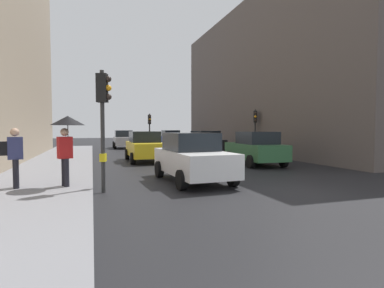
% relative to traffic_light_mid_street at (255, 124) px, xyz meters
% --- Properties ---
extents(ground_plane, '(120.00, 120.00, 0.00)m').
position_rel_traffic_light_mid_street_xyz_m(ground_plane, '(-5.46, -12.14, -2.28)').
color(ground_plane, black).
extents(sidewalk_kerb, '(3.42, 40.00, 0.16)m').
position_rel_traffic_light_mid_street_xyz_m(sidewalk_kerb, '(-12.93, -6.14, -2.20)').
color(sidewalk_kerb, gray).
rests_on(sidewalk_kerb, ground).
extents(building_facade_right, '(12.00, 25.47, 12.05)m').
position_rel_traffic_light_mid_street_xyz_m(building_facade_right, '(6.31, 3.17, 3.74)').
color(building_facade_right, '#5B514C').
rests_on(building_facade_right, ground).
extents(traffic_light_mid_street, '(0.34, 0.45, 3.31)m').
position_rel_traffic_light_mid_street_xyz_m(traffic_light_mid_street, '(0.00, 0.00, 0.00)').
color(traffic_light_mid_street, '#2D2D2D').
rests_on(traffic_light_mid_street, ground).
extents(traffic_light_near_right, '(0.45, 0.33, 3.63)m').
position_rel_traffic_light_mid_street_xyz_m(traffic_light_near_right, '(-10.90, -10.12, 0.22)').
color(traffic_light_near_right, '#2D2D2D').
rests_on(traffic_light_near_right, ground).
extents(traffic_light_far_median, '(0.25, 0.43, 3.30)m').
position_rel_traffic_light_mid_street_xyz_m(traffic_light_far_median, '(-6.23, 8.13, -0.01)').
color(traffic_light_far_median, '#2D2D2D').
rests_on(traffic_light_far_median, ground).
extents(car_dark_suv, '(2.27, 4.33, 1.76)m').
position_rel_traffic_light_mid_street_xyz_m(car_dark_suv, '(-3.08, 2.27, -1.40)').
color(car_dark_suv, black).
rests_on(car_dark_suv, ground).
extents(car_white_compact, '(2.18, 4.28, 1.76)m').
position_rel_traffic_light_mid_street_xyz_m(car_white_compact, '(-7.78, -9.07, -1.40)').
color(car_white_compact, silver).
rests_on(car_white_compact, ground).
extents(car_green_estate, '(2.19, 4.29, 1.76)m').
position_rel_traffic_light_mid_street_xyz_m(car_green_estate, '(-2.97, -5.22, -1.40)').
color(car_green_estate, '#2D6038').
rests_on(car_green_estate, ground).
extents(car_blue_van, '(2.08, 4.23, 1.76)m').
position_rel_traffic_light_mid_street_xyz_m(car_blue_van, '(-3.17, 12.58, -1.40)').
color(car_blue_van, navy).
rests_on(car_blue_van, ground).
extents(car_yellow_taxi, '(2.03, 4.20, 1.76)m').
position_rel_traffic_light_mid_street_xyz_m(car_yellow_taxi, '(-8.27, -1.65, -1.40)').
color(car_yellow_taxi, yellow).
rests_on(car_yellow_taxi, ground).
extents(car_silver_hatchback, '(2.08, 4.23, 1.76)m').
position_rel_traffic_light_mid_street_xyz_m(car_silver_hatchback, '(-8.26, 11.24, -1.40)').
color(car_silver_hatchback, '#BCBCC1').
rests_on(car_silver_hatchback, ground).
extents(pedestrian_with_umbrella, '(1.00, 1.00, 2.14)m').
position_rel_traffic_light_mid_street_xyz_m(pedestrian_with_umbrella, '(-11.95, -9.55, -0.44)').
color(pedestrian_with_umbrella, black).
rests_on(pedestrian_with_umbrella, sidewalk_kerb).
extents(pedestrian_with_grey_backpack, '(0.65, 0.41, 1.77)m').
position_rel_traffic_light_mid_street_xyz_m(pedestrian_with_grey_backpack, '(-13.42, -9.45, -1.12)').
color(pedestrian_with_grey_backpack, black).
rests_on(pedestrian_with_grey_backpack, sidewalk_kerb).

